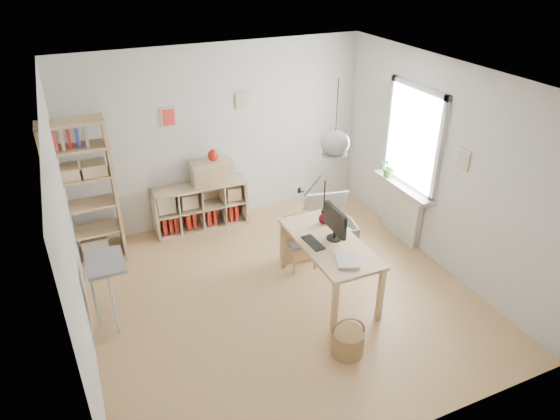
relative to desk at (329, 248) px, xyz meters
name	(u,v)px	position (x,y,z in m)	size (l,w,h in m)	color
ground	(282,295)	(-0.55, 0.15, -0.66)	(4.50, 4.50, 0.00)	tan
room_shell	(335,143)	(0.00, 0.00, 1.34)	(4.50, 4.50, 4.50)	white
window_unit	(414,138)	(1.68, 0.75, 0.89)	(0.07, 1.16, 1.46)	white
radiator	(402,212)	(1.64, 0.75, -0.26)	(0.10, 0.80, 0.80)	silver
windowsill	(402,187)	(1.59, 0.75, 0.17)	(0.22, 1.20, 0.06)	silver
desk	(329,248)	(0.00, 0.00, 0.00)	(0.70, 1.50, 0.75)	tan
cube_shelf	(199,209)	(-1.02, 2.23, -0.36)	(1.40, 0.38, 0.72)	tan
tall_bookshelf	(83,189)	(-2.59, 1.95, 0.43)	(0.80, 0.38, 2.00)	tan
side_table	(101,276)	(-2.59, 0.50, 0.01)	(0.40, 0.55, 0.85)	gray
chair	(299,237)	(-0.05, 0.71, -0.24)	(0.37, 0.37, 0.73)	gray
wicker_basket	(348,341)	(-0.31, -1.03, -0.50)	(0.35, 0.35, 0.48)	olive
storage_chest	(332,229)	(0.62, 1.00, -0.43)	(0.78, 0.85, 0.69)	silver
monitor	(335,222)	(0.08, 0.03, 0.32)	(0.19, 0.47, 0.41)	black
keyboard	(313,243)	(-0.20, 0.04, 0.10)	(0.13, 0.36, 0.02)	black
task_lamp	(311,195)	(0.04, 0.59, 0.43)	(0.47, 0.17, 0.50)	black
yarn_ball	(324,219)	(0.14, 0.39, 0.16)	(0.14, 0.14, 0.14)	#440913
paper_tray	(347,261)	(-0.03, -0.47, 0.11)	(0.24, 0.30, 0.03)	silver
drawer_chest	(212,172)	(-0.78, 2.19, 0.24)	(0.61, 0.28, 0.35)	tan
red_vase	(213,155)	(-0.75, 2.19, 0.50)	(0.15, 0.15, 0.18)	maroon
potted_plant	(389,167)	(1.57, 1.07, 0.35)	(0.27, 0.23, 0.30)	#2F5F23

